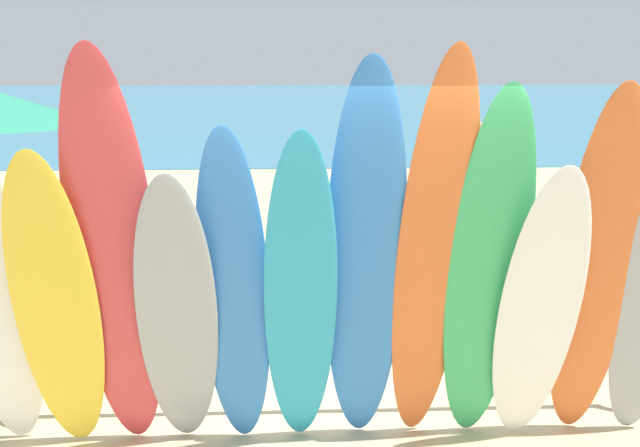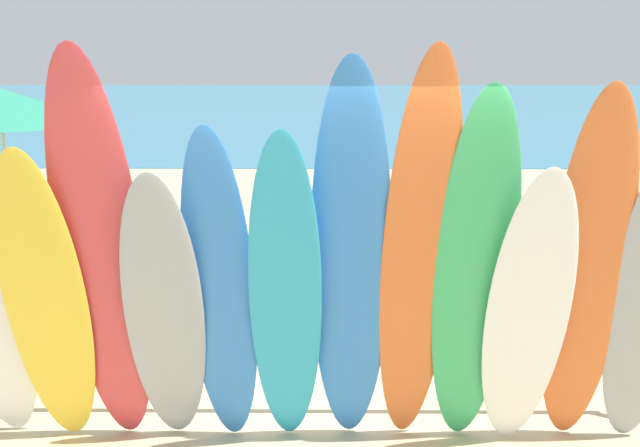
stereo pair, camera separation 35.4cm
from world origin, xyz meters
name	(u,v)px [view 2 (the right image)]	position (x,y,z in m)	size (l,w,h in m)	color
ground	(325,159)	(0.00, 14.00, 0.00)	(60.00, 60.00, 0.00)	#D3BC8C
ocean_water	(327,105)	(0.00, 32.41, 0.01)	(60.00, 40.00, 0.02)	teal
surfboard_rack	(318,356)	(0.00, 0.00, 0.51)	(4.74, 0.07, 0.60)	brown
surfboard_yellow_1	(46,305)	(-1.76, -0.55, 1.08)	(0.55, 0.06, 2.25)	yellow
surfboard_red_2	(103,261)	(-1.37, -0.58, 1.38)	(0.56, 0.07, 2.85)	#D13D42
surfboard_grey_3	(164,315)	(-1.00, -0.54, 1.01)	(0.52, 0.07, 2.12)	#999EA3
surfboard_blue_4	(221,294)	(-0.63, -0.52, 1.14)	(0.46, 0.06, 2.35)	#337AD1
surfboard_teal_5	(286,299)	(-0.20, -0.61, 1.14)	(0.47, 0.06, 2.41)	#289EC6
surfboard_blue_6	(351,266)	(0.21, -0.57, 1.35)	(0.52, 0.08, 2.79)	#337AD1
surfboard_orange_7	(418,263)	(0.64, -0.60, 1.38)	(0.48, 0.07, 2.87)	orange
surfboard_green_8	(474,279)	(1.00, -0.58, 1.27)	(0.52, 0.07, 2.64)	#38B266
surfboard_white_9	(528,316)	(1.35, -0.60, 1.03)	(0.54, 0.06, 2.17)	white
surfboard_orange_10	(587,277)	(1.73, -0.53, 1.27)	(0.51, 0.08, 2.62)	orange
beachgoer_strolling	(504,160)	(3.01, 7.76, 0.86)	(0.39, 0.54, 1.49)	tan
beach_umbrella	(0,106)	(-2.96, 1.91, 2.18)	(1.82, 1.82, 2.34)	silver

